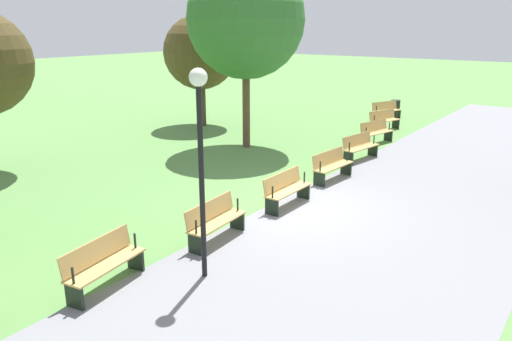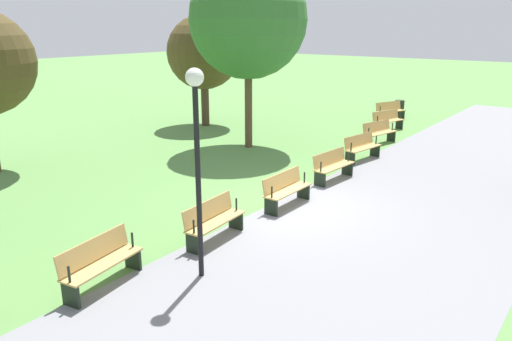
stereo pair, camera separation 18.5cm
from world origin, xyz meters
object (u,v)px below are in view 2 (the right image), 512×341
(bench_3, at_px, (362,147))
(lamp_post, at_px, (197,136))
(bench_1, at_px, (387,120))
(bench_5, at_px, (286,189))
(bench_0, at_px, (390,110))
(bench_2, at_px, (379,132))
(bench_7, at_px, (100,262))
(bench_4, at_px, (333,165))
(bench_6, at_px, (213,220))
(tree_2, at_px, (204,53))
(tree_3, at_px, (248,20))
(trash_bin, at_px, (399,108))

(bench_3, bearing_deg, lamp_post, 16.02)
(bench_1, relative_size, bench_3, 1.01)
(bench_5, bearing_deg, bench_0, -168.98)
(bench_2, bearing_deg, bench_7, 15.47)
(bench_1, height_order, bench_3, same)
(bench_4, distance_m, bench_7, 8.18)
(bench_5, xyz_separation_m, lamp_post, (4.08, 0.78, 2.25))
(bench_0, distance_m, bench_2, 5.46)
(bench_3, bearing_deg, bench_6, 11.05)
(bench_3, distance_m, tree_2, 9.15)
(bench_0, bearing_deg, bench_1, 41.95)
(bench_0, xyz_separation_m, tree_2, (6.58, -6.41, 2.89))
(bench_1, distance_m, bench_4, 8.18)
(bench_6, distance_m, bench_7, 2.73)
(tree_2, bearing_deg, bench_7, 35.14)
(tree_2, bearing_deg, tree_3, 62.96)
(bench_7, bearing_deg, bench_5, 166.75)
(bench_1, height_order, bench_6, same)
(bench_1, height_order, tree_2, tree_2)
(bench_1, bearing_deg, bench_4, 28.71)
(trash_bin, bearing_deg, tree_2, -38.59)
(bench_0, height_order, bench_1, same)
(bench_6, xyz_separation_m, trash_bin, (-17.46, -2.54, -0.07))
(bench_5, xyz_separation_m, tree_3, (-4.59, -4.77, 4.29))
(bench_2, xyz_separation_m, bench_4, (5.40, 0.84, 0.00))
(bench_1, relative_size, trash_bin, 2.14)
(bench_6, distance_m, tree_3, 9.68)
(bench_6, relative_size, bench_7, 0.99)
(lamp_post, bearing_deg, tree_2, -137.91)
(bench_0, relative_size, bench_5, 1.03)
(tree_3, bearing_deg, bench_7, 23.43)
(bench_4, relative_size, lamp_post, 0.43)
(bench_0, height_order, bench_7, same)
(bench_5, xyz_separation_m, bench_7, (5.45, -0.42, 0.00))
(bench_5, distance_m, bench_7, 5.46)
(bench_0, bearing_deg, tree_2, -22.14)
(bench_6, bearing_deg, bench_2, 179.98)
(bench_2, height_order, tree_3, tree_3)
(bench_4, bearing_deg, bench_1, -164.56)
(bench_2, xyz_separation_m, tree_3, (3.54, -3.83, 4.29))
(bench_2, height_order, lamp_post, lamp_post)
(lamp_post, distance_m, trash_bin, 19.26)
(bench_3, height_order, bench_5, same)
(bench_0, distance_m, bench_3, 8.18)
(bench_0, relative_size, bench_6, 1.01)
(bench_7, height_order, lamp_post, lamp_post)
(bench_5, bearing_deg, bench_1, -171.19)
(bench_2, xyz_separation_m, bench_6, (10.86, 0.84, 0.00))
(bench_0, bearing_deg, bench_5, 33.13)
(bench_2, xyz_separation_m, trash_bin, (-6.60, -1.70, -0.07))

